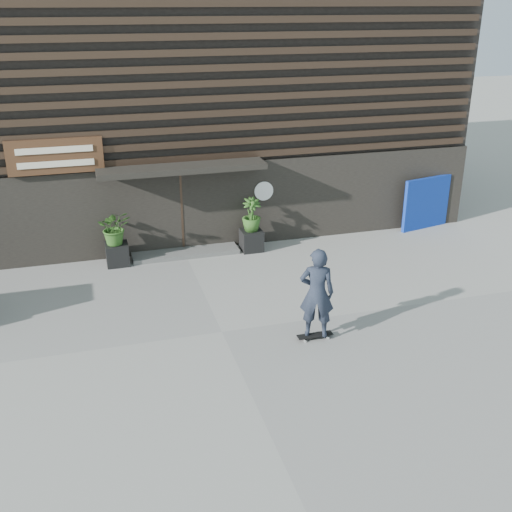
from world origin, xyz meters
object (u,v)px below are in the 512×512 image
object	(u,v)px
planter_pot_left	(117,254)
planter_pot_right	(252,240)
blue_tarp	(426,203)
skateboarder	(317,293)

from	to	relation	value
planter_pot_left	planter_pot_right	size ratio (longest dim) A/B	1.00
blue_tarp	skateboarder	world-z (taller)	skateboarder
skateboarder	blue_tarp	bearing A→B (deg)	43.55
planter_pot_left	planter_pot_right	world-z (taller)	same
planter_pot_left	skateboarder	world-z (taller)	skateboarder
planter_pot_left	planter_pot_right	distance (m)	3.80
planter_pot_right	skateboarder	world-z (taller)	skateboarder
planter_pot_right	planter_pot_left	bearing A→B (deg)	180.00
blue_tarp	skateboarder	distance (m)	8.02
planter_pot_left	blue_tarp	world-z (taller)	blue_tarp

